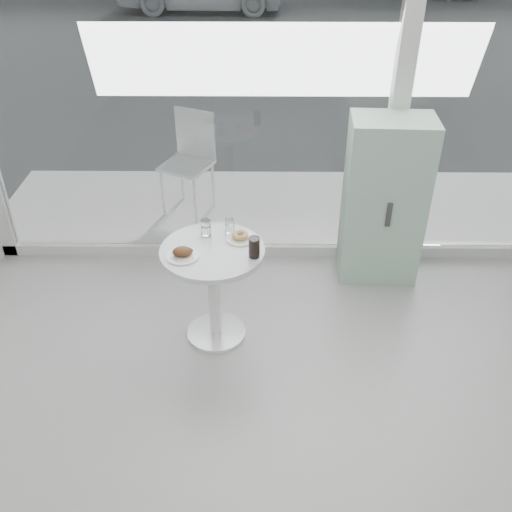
{
  "coord_description": "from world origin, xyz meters",
  "views": [
    {
      "loc": [
        -0.17,
        -1.33,
        2.91
      ],
      "look_at": [
        -0.2,
        1.7,
        0.85
      ],
      "focal_mm": 40.0,
      "sensor_mm": 36.0,
      "label": 1
    }
  ],
  "objects_px": {
    "plate_donut": "(240,237)",
    "main_table": "(214,275)",
    "water_tumbler_b": "(230,227)",
    "mint_cabinet": "(384,201)",
    "cola_glass": "(254,248)",
    "patio_chair": "(190,156)",
    "plate_fritter": "(183,253)",
    "water_tumbler_a": "(206,228)"
  },
  "relations": [
    {
      "from": "main_table",
      "to": "plate_fritter",
      "type": "relative_size",
      "value": 3.47
    },
    {
      "from": "mint_cabinet",
      "to": "plate_fritter",
      "type": "bearing_deg",
      "value": -145.55
    },
    {
      "from": "mint_cabinet",
      "to": "plate_fritter",
      "type": "xyz_separation_m",
      "value": [
        -1.51,
        -0.92,
        0.1
      ]
    },
    {
      "from": "mint_cabinet",
      "to": "water_tumbler_b",
      "type": "relative_size",
      "value": 12.55
    },
    {
      "from": "water_tumbler_a",
      "to": "water_tumbler_b",
      "type": "relative_size",
      "value": 1.06
    },
    {
      "from": "plate_donut",
      "to": "mint_cabinet",
      "type": "bearing_deg",
      "value": 31.94
    },
    {
      "from": "main_table",
      "to": "water_tumbler_b",
      "type": "relative_size",
      "value": 6.98
    },
    {
      "from": "plate_fritter",
      "to": "water_tumbler_b",
      "type": "xyz_separation_m",
      "value": [
        0.3,
        0.31,
        0.02
      ]
    },
    {
      "from": "patio_chair",
      "to": "cola_glass",
      "type": "distance_m",
      "value": 2.08
    },
    {
      "from": "mint_cabinet",
      "to": "water_tumbler_a",
      "type": "distance_m",
      "value": 1.53
    },
    {
      "from": "main_table",
      "to": "plate_fritter",
      "type": "xyz_separation_m",
      "value": [
        -0.19,
        -0.09,
        0.25
      ]
    },
    {
      "from": "plate_donut",
      "to": "water_tumbler_a",
      "type": "xyz_separation_m",
      "value": [
        -0.24,
        0.06,
        0.03
      ]
    },
    {
      "from": "patio_chair",
      "to": "cola_glass",
      "type": "relative_size",
      "value": 6.83
    },
    {
      "from": "patio_chair",
      "to": "cola_glass",
      "type": "bearing_deg",
      "value": -47.52
    },
    {
      "from": "mint_cabinet",
      "to": "cola_glass",
      "type": "distance_m",
      "value": 1.39
    },
    {
      "from": "water_tumbler_a",
      "to": "cola_glass",
      "type": "relative_size",
      "value": 0.81
    },
    {
      "from": "patio_chair",
      "to": "cola_glass",
      "type": "height_order",
      "value": "patio_chair"
    },
    {
      "from": "patio_chair",
      "to": "main_table",
      "type": "bearing_deg",
      "value": -54.9
    },
    {
      "from": "plate_fritter",
      "to": "cola_glass",
      "type": "relative_size",
      "value": 1.54
    },
    {
      "from": "main_table",
      "to": "cola_glass",
      "type": "xyz_separation_m",
      "value": [
        0.29,
        -0.09,
        0.29
      ]
    },
    {
      "from": "main_table",
      "to": "patio_chair",
      "type": "height_order",
      "value": "patio_chair"
    },
    {
      "from": "main_table",
      "to": "plate_fritter",
      "type": "height_order",
      "value": "plate_fritter"
    },
    {
      "from": "plate_donut",
      "to": "water_tumbler_a",
      "type": "distance_m",
      "value": 0.25
    },
    {
      "from": "plate_fritter",
      "to": "water_tumbler_b",
      "type": "height_order",
      "value": "water_tumbler_b"
    },
    {
      "from": "plate_fritter",
      "to": "cola_glass",
      "type": "height_order",
      "value": "cola_glass"
    },
    {
      "from": "mint_cabinet",
      "to": "water_tumbler_a",
      "type": "xyz_separation_m",
      "value": [
        -1.38,
        -0.65,
        0.13
      ]
    },
    {
      "from": "water_tumbler_b",
      "to": "main_table",
      "type": "bearing_deg",
      "value": -117.54
    },
    {
      "from": "main_table",
      "to": "mint_cabinet",
      "type": "bearing_deg",
      "value": 32.16
    },
    {
      "from": "mint_cabinet",
      "to": "cola_glass",
      "type": "xyz_separation_m",
      "value": [
        -1.04,
        -0.92,
        0.15
      ]
    },
    {
      "from": "plate_donut",
      "to": "water_tumbler_b",
      "type": "distance_m",
      "value": 0.12
    },
    {
      "from": "mint_cabinet",
      "to": "main_table",
      "type": "bearing_deg",
      "value": -144.91
    },
    {
      "from": "water_tumbler_b",
      "to": "patio_chair",
      "type": "bearing_deg",
      "value": 105.75
    },
    {
      "from": "plate_fritter",
      "to": "mint_cabinet",
      "type": "bearing_deg",
      "value": 31.51
    },
    {
      "from": "mint_cabinet",
      "to": "water_tumbler_b",
      "type": "bearing_deg",
      "value": -150.01
    },
    {
      "from": "mint_cabinet",
      "to": "plate_donut",
      "type": "height_order",
      "value": "mint_cabinet"
    },
    {
      "from": "water_tumbler_a",
      "to": "water_tumbler_b",
      "type": "distance_m",
      "value": 0.17
    },
    {
      "from": "mint_cabinet",
      "to": "water_tumbler_a",
      "type": "bearing_deg",
      "value": -151.84
    },
    {
      "from": "plate_donut",
      "to": "plate_fritter",
      "type": "bearing_deg",
      "value": -149.8
    },
    {
      "from": "patio_chair",
      "to": "water_tumbler_b",
      "type": "height_order",
      "value": "patio_chair"
    },
    {
      "from": "plate_donut",
      "to": "main_table",
      "type": "bearing_deg",
      "value": -146.55
    },
    {
      "from": "plate_fritter",
      "to": "water_tumbler_b",
      "type": "relative_size",
      "value": 2.01
    },
    {
      "from": "plate_fritter",
      "to": "plate_donut",
      "type": "relative_size",
      "value": 1.1
    }
  ]
}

